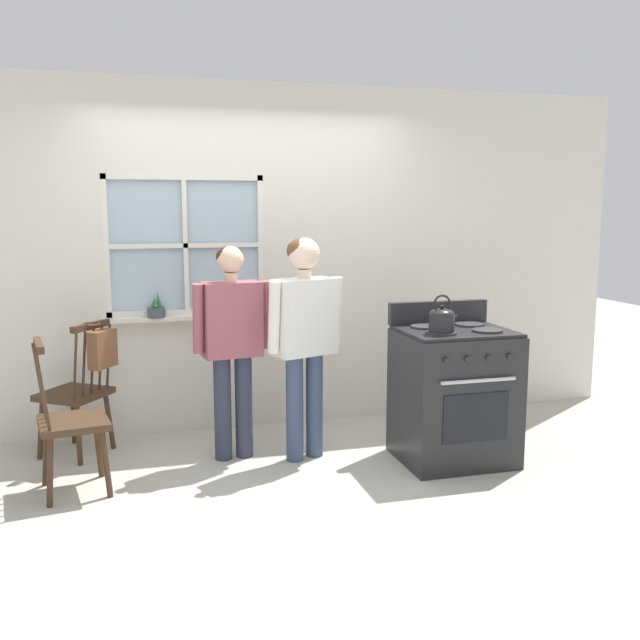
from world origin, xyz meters
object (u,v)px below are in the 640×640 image
at_px(chair_by_window, 77,394).
at_px(chair_near_wall, 69,423).
at_px(person_teen_center, 304,325).
at_px(handbag, 102,348).
at_px(person_elderly_left, 232,334).
at_px(stove, 454,394).
at_px(potted_plant, 156,310).
at_px(kettle, 442,319).

xyz_separation_m(chair_by_window, chair_near_wall, (-0.00, -0.71, 0.00)).
distance_m(person_teen_center, handbag, 1.40).
height_order(person_elderly_left, stove, person_elderly_left).
distance_m(chair_by_window, handbag, 0.42).
bearing_deg(chair_near_wall, potted_plant, -39.66).
bearing_deg(kettle, person_teen_center, 151.83).
xyz_separation_m(kettle, handbag, (-2.17, 0.80, -0.23)).
relative_size(stove, kettle, 4.39).
bearing_deg(kettle, person_elderly_left, 156.03).
bearing_deg(kettle, chair_by_window, 158.21).
bearing_deg(person_elderly_left, potted_plant, 118.59).
xyz_separation_m(kettle, potted_plant, (-1.77, 1.23, -0.04)).
bearing_deg(chair_by_window, kettle, 103.98).
height_order(potted_plant, handbag, potted_plant).
bearing_deg(handbag, potted_plant, 47.60).
xyz_separation_m(stove, kettle, (-0.17, -0.13, 0.55)).
bearing_deg(stove, chair_by_window, 162.20).
bearing_deg(potted_plant, kettle, -34.84).
xyz_separation_m(person_teen_center, handbag, (-1.35, 0.37, -0.16)).
relative_size(potted_plant, handbag, 0.65).
bearing_deg(potted_plant, chair_by_window, -153.32).
relative_size(chair_near_wall, person_teen_center, 0.62).
xyz_separation_m(chair_near_wall, potted_plant, (0.59, 1.00, 0.54)).
bearing_deg(person_elderly_left, person_teen_center, -23.36).
xyz_separation_m(person_elderly_left, stove, (1.47, -0.45, -0.42)).
bearing_deg(chair_near_wall, kettle, -104.98).
height_order(chair_by_window, person_teen_center, person_teen_center).
distance_m(chair_by_window, person_elderly_left, 1.20).
xyz_separation_m(person_elderly_left, handbag, (-0.87, 0.23, -0.10)).
bearing_deg(chair_near_wall, stove, -101.64).
relative_size(person_teen_center, stove, 1.43).
bearing_deg(handbag, person_elderly_left, -14.67).
xyz_separation_m(chair_by_window, kettle, (2.36, -0.94, 0.58)).
height_order(person_elderly_left, handbag, person_elderly_left).
xyz_separation_m(chair_near_wall, handbag, (0.19, 0.57, 0.35)).
relative_size(person_elderly_left, handbag, 4.86).
bearing_deg(potted_plant, chair_near_wall, -120.34).
distance_m(chair_by_window, potted_plant, 0.85).
xyz_separation_m(person_elderly_left, person_teen_center, (0.48, -0.14, 0.06)).
xyz_separation_m(chair_near_wall, person_elderly_left, (1.06, 0.34, 0.45)).
height_order(person_elderly_left, person_teen_center, person_teen_center).
bearing_deg(chair_near_wall, handbag, -28.01).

